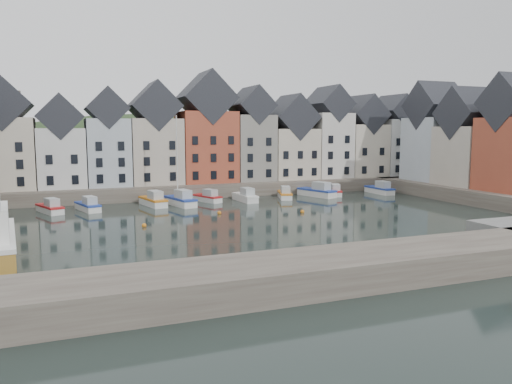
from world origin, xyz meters
TOP-DOWN VIEW (x-y plane):
  - ground at (0.00, 0.00)m, footprint 260.00×260.00m
  - far_quay at (0.00, 30.00)m, footprint 90.00×16.00m
  - right_quay at (37.00, 3.00)m, footprint 14.00×54.00m
  - near_wall at (-10.00, -22.00)m, footprint 50.00×6.00m
  - hillside at (0.02, 56.00)m, footprint 153.60×70.40m
  - far_terrace at (3.21, 28.00)m, footprint 72.37×8.16m
  - right_terrace at (36.00, 8.07)m, footprint 8.30×24.25m
  - mooring_buoys at (-4.00, 5.33)m, footprint 20.50×5.50m
  - boat_a at (-23.55, 16.45)m, footprint 3.57×5.78m
  - boat_b at (-19.02, 16.48)m, footprint 3.17×5.88m
  - boat_c at (-10.45, 17.64)m, footprint 3.15×6.49m
  - boat_d at (-6.94, 16.44)m, footprint 3.56×6.88m
  - boat_e at (-2.41, 18.87)m, footprint 3.49×5.59m
  - boat_f at (2.85, 17.21)m, footprint 2.16×6.02m
  - boat_g at (9.55, 18.02)m, footprint 3.37×5.81m
  - boat_h at (15.21, 18.08)m, footprint 4.11×7.07m
  - boat_i at (18.50, 18.37)m, footprint 3.58×5.58m
  - boat_j at (26.49, 17.55)m, footprint 1.92×6.09m

SIDE VIEW (x-z plane):
  - hillside at x=0.02m, z-range -49.96..14.04m
  - ground at x=0.00m, z-range 0.00..0.00m
  - mooring_buoys at x=-4.00m, z-range -0.10..0.40m
  - boat_e at x=-2.41m, z-range -0.42..1.64m
  - boat_i at x=18.50m, z-range -0.42..1.64m
  - boat_a at x=-23.55m, z-range -0.43..1.69m
  - boat_g at x=9.55m, z-range -0.43..1.70m
  - boat_b at x=-19.02m, z-range -0.44..1.72m
  - boat_f at x=2.85m, z-range -0.46..1.82m
  - boat_j at x=26.49m, z-range -0.47..1.86m
  - boat_c at x=-10.45m, z-range -0.48..1.91m
  - boat_h at x=15.21m, z-range -0.52..2.07m
  - boat_d at x=-6.94m, z-range -5.47..7.10m
  - far_quay at x=0.00m, z-range 0.00..2.00m
  - right_quay at x=37.00m, z-range 0.00..2.00m
  - near_wall at x=-10.00m, z-range 0.00..2.00m
  - far_terrace at x=3.21m, z-range -0.01..17.76m
  - right_terrace at x=36.00m, z-range 0.73..17.10m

